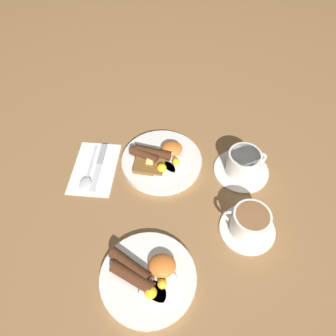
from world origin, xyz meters
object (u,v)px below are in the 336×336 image
(breakfast_plate_near, at_px, (161,160))
(teacup_near, at_px, (243,164))
(spoon, at_px, (87,178))
(teacup_far, at_px, (249,223))
(breakfast_plate_far, at_px, (148,277))
(knife, at_px, (99,164))

(breakfast_plate_near, distance_m, teacup_near, 0.24)
(teacup_near, bearing_deg, spoon, 3.37)
(teacup_near, relative_size, teacup_far, 1.11)
(breakfast_plate_near, relative_size, teacup_near, 1.49)
(breakfast_plate_far, relative_size, teacup_near, 1.41)
(teacup_near, bearing_deg, teacup_far, 85.46)
(breakfast_plate_far, distance_m, teacup_near, 0.40)
(breakfast_plate_near, distance_m, spoon, 0.22)
(breakfast_plate_near, height_order, breakfast_plate_far, same)
(breakfast_plate_near, distance_m, teacup_far, 0.31)
(breakfast_plate_near, bearing_deg, teacup_far, 134.59)
(breakfast_plate_far, height_order, teacup_far, teacup_far)
(teacup_near, relative_size, spoon, 0.94)
(teacup_near, height_order, teacup_far, same)
(breakfast_plate_far, xyz_separation_m, teacup_near, (-0.26, -0.31, 0.02))
(breakfast_plate_far, bearing_deg, knife, -66.04)
(knife, bearing_deg, breakfast_plate_near, 98.34)
(breakfast_plate_near, relative_size, teacup_far, 1.66)
(knife, relative_size, spoon, 1.05)
(breakfast_plate_far, bearing_deg, teacup_near, -130.49)
(teacup_far, distance_m, spoon, 0.45)
(spoon, bearing_deg, knife, 156.14)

